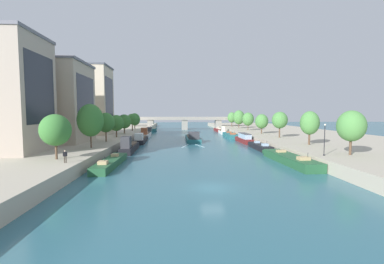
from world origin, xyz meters
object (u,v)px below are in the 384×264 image
Objects in this scene: moored_boat_right_upstream at (244,139)px; moored_boat_left_gap_after at (129,147)px; tree_left_third at (55,130)px; moored_boat_right_near at (260,147)px; moored_boat_right_downstream at (222,131)px; tree_left_midway at (90,120)px; bridge_far at (185,122)px; moored_boat_left_end at (154,129)px; moored_boat_right_second at (218,130)px; tree_left_nearest at (116,123)px; tree_right_distant at (262,121)px; tree_left_end_of_row at (132,119)px; tree_right_second at (280,120)px; tree_right_end_of_row at (232,117)px; moored_boat_right_far at (230,135)px; person_on_quay at (65,156)px; moored_boat_right_gap_after at (289,159)px; tree_right_nearest at (248,119)px; tree_right_by_lamp at (351,126)px; moored_boat_left_midway at (141,139)px; moored_boat_left_upstream at (111,162)px; moored_boat_left_far at (149,131)px; tree_left_past_mid at (106,123)px; tree_left_distant at (135,119)px; tree_right_far at (310,123)px; barge_midriver at (193,138)px; lamppost_right_bank at (325,138)px; tree_left_far at (124,121)px; moored_boat_left_lone at (146,134)px.

moored_boat_left_gap_after is at bearing -151.71° from moored_boat_right_upstream.
moored_boat_right_near is at bearing 29.95° from tree_left_third.
tree_left_midway is at bearing -122.42° from moored_boat_right_downstream.
tree_left_third is 91.43m from bridge_far.
tree_left_midway is (-5.66, -67.60, 5.83)m from moored_boat_left_end.
tree_left_third reaches higher than moored_boat_right_second.
tree_right_distant reaches higher than tree_left_nearest.
tree_left_third is at bearing -90.82° from tree_left_end_of_row.
tree_right_second is 1.00× the size of tree_right_end_of_row.
person_on_quay reaches higher than moored_boat_right_far.
moored_boat_right_gap_after is at bearing 7.29° from tree_left_third.
tree_left_nearest is 48.30m from tree_right_nearest.
tree_right_second is (42.04, 16.99, -0.53)m from tree_left_midway.
moored_boat_right_far is 49.04m from tree_right_by_lamp.
tree_right_by_lamp is at bearing -43.70° from moored_boat_left_midway.
moored_boat_right_far is at bearing 25.67° from tree_left_nearest.
moored_boat_right_near is at bearing -89.03° from moored_boat_right_downstream.
moored_boat_left_upstream is 53.62m from tree_left_end_of_row.
tree_right_distant reaches higher than moored_boat_right_near.
tree_right_distant is (8.06, -7.41, 4.87)m from moored_boat_right_far.
moored_boat_left_far is 1.09× the size of moored_boat_right_downstream.
moored_boat_right_downstream is 1.57× the size of tree_left_past_mid.
tree_right_distant is (42.52, 41.76, -0.27)m from tree_left_third.
tree_left_distant is 70.26m from person_on_quay.
moored_boat_left_end is 1.27× the size of tree_left_midway.
moored_boat_right_upstream is 7.43× the size of person_on_quay.
tree_right_far is 4.13× the size of person_on_quay.
tree_right_end_of_row is at bearing 90.23° from tree_right_far.
tree_left_midway is 1.34× the size of tree_right_distant.
moored_boat_right_downstream is (13.12, 25.17, 0.06)m from barge_midriver.
tree_left_distant is 76.95m from lamppost_right_bank.
moored_boat_left_end is 1.52× the size of tree_right_second.
moored_boat_right_far is 42.47m from bridge_far.
tree_right_distant reaches higher than moored_boat_right_gap_after.
tree_right_far reaches higher than moored_boat_right_downstream.
tree_right_second is (36.32, 10.46, 5.23)m from moored_boat_left_gap_after.
moored_boat_right_far is 60.26m from tree_left_third.
tree_left_midway is at bearing -119.59° from tree_right_end_of_row.
moored_boat_right_downstream is 0.90× the size of moored_boat_right_second.
moored_boat_right_downstream is at bearing 30.04° from tree_left_far.
moored_boat_left_end is (-14.66, 40.12, 0.12)m from barge_midriver.
moored_boat_left_midway is at bearing -104.42° from bridge_far.
moored_boat_right_near is at bearing 13.82° from tree_left_midway.
moored_boat_left_end is at bearing 132.75° from moored_boat_right_far.
moored_boat_left_upstream is 33.13m from moored_boat_right_near.
moored_boat_left_lone is 1.15× the size of moored_boat_left_far.
moored_boat_left_lone is at bearing 175.21° from moored_boat_right_far.
moored_boat_left_midway is at bearing -124.27° from moored_boat_right_second.
moored_boat_right_downstream is (-0.15, 15.27, 0.23)m from moored_boat_right_far.
moored_boat_left_end is 0.18× the size of bridge_far.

